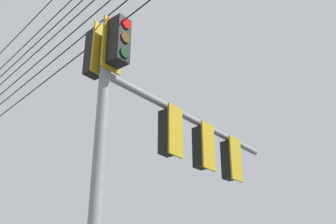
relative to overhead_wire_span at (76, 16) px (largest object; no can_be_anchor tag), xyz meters
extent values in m
cylinder|color=gray|center=(0.64, -1.17, -4.16)|extent=(0.20, 0.20, 6.02)
cylinder|color=gray|center=(2.75, 0.44, -2.01)|extent=(4.30, 3.33, 0.14)
cube|color=black|center=(0.46, -0.93, -1.46)|extent=(0.42, 0.42, 0.90)
cube|color=#B29319|center=(0.56, -1.06, -1.46)|extent=(0.37, 0.30, 1.04)
cylinder|color=red|center=(0.36, -0.80, -1.16)|extent=(0.18, 0.15, 0.20)
cylinder|color=#3C2703|center=(0.36, -0.80, -1.46)|extent=(0.18, 0.15, 0.20)
cylinder|color=black|center=(0.36, -0.80, -1.76)|extent=(0.18, 0.15, 0.20)
cube|color=black|center=(0.82, -1.40, -1.46)|extent=(0.42, 0.42, 0.90)
cube|color=#B29319|center=(0.72, -1.27, -1.46)|extent=(0.37, 0.30, 1.04)
cylinder|color=red|center=(0.92, -1.54, -1.16)|extent=(0.18, 0.15, 0.20)
cylinder|color=#3C2703|center=(0.92, -1.54, -1.46)|extent=(0.18, 0.15, 0.20)
cylinder|color=black|center=(0.92, -1.54, -1.76)|extent=(0.18, 0.15, 0.20)
cube|color=black|center=(2.01, -0.12, -2.56)|extent=(0.42, 0.42, 0.90)
cube|color=#B29319|center=(2.12, -0.25, -2.56)|extent=(0.36, 0.31, 1.04)
cylinder|color=red|center=(1.91, 0.01, -2.26)|extent=(0.17, 0.15, 0.20)
cylinder|color=#3C2703|center=(1.91, 0.01, -2.56)|extent=(0.17, 0.15, 0.20)
cylinder|color=black|center=(1.91, 0.01, -2.86)|extent=(0.17, 0.15, 0.20)
cube|color=black|center=(2.91, 0.57, -2.56)|extent=(0.42, 0.42, 0.90)
cube|color=#B29319|center=(3.01, 0.43, -2.56)|extent=(0.37, 0.30, 1.04)
cylinder|color=red|center=(2.81, 0.70, -2.26)|extent=(0.18, 0.15, 0.20)
cylinder|color=#3C2703|center=(2.81, 0.70, -2.56)|extent=(0.18, 0.15, 0.20)
cylinder|color=black|center=(2.81, 0.70, -2.86)|extent=(0.18, 0.15, 0.20)
cube|color=black|center=(3.80, 1.25, -2.56)|extent=(0.42, 0.42, 0.90)
cube|color=#B29319|center=(3.90, 1.11, -2.56)|extent=(0.38, 0.29, 1.04)
cylinder|color=red|center=(3.71, 1.38, -2.26)|extent=(0.18, 0.14, 0.20)
cylinder|color=#3C2703|center=(3.71, 1.38, -2.56)|extent=(0.18, 0.14, 0.20)
cylinder|color=black|center=(3.71, 1.38, -2.86)|extent=(0.18, 0.14, 0.20)
cylinder|color=black|center=(0.00, 0.00, -1.13)|extent=(14.12, 25.66, 0.11)
cylinder|color=black|center=(0.00, 0.00, -0.73)|extent=(14.12, 25.66, 0.11)
cylinder|color=black|center=(0.00, 0.00, -0.38)|extent=(14.12, 25.66, 0.11)
cylinder|color=black|center=(0.00, 0.00, 0.00)|extent=(14.12, 25.66, 0.11)
cylinder|color=black|center=(0.00, 0.00, 0.30)|extent=(14.12, 25.66, 0.11)
camera|label=1|loc=(0.29, -7.51, -5.62)|focal=44.53mm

